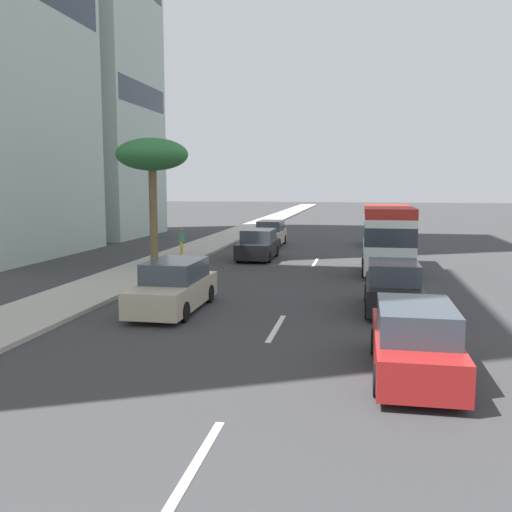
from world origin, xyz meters
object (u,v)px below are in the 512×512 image
Objects in this scene: car_second at (393,288)px; car_third at (174,287)px; car_seventh at (414,342)px; car_fourth at (270,234)px; car_sixth at (378,235)px; minibus_lead at (387,236)px; car_fifth at (258,245)px; palm_tree at (152,157)px; pedestrian_near_lamp at (181,240)px.

car_third is (-1.17, 7.24, -0.00)m from car_second.
car_second is 6.56m from car_seventh.
car_fourth is 1.15× the size of car_sixth.
minibus_lead is at bearing -0.18° from car_seventh.
car_third reaches higher than car_seventh.
car_fourth is at bearing 15.87° from car_seventh.
car_second is at bearing 28.96° from car_fifth.
minibus_lead reaches higher than car_fourth.
car_fourth is 0.73× the size of palm_tree.
minibus_lead is 1.39× the size of car_third.
car_second is 0.90× the size of car_fourth.
car_sixth is at bearing 140.79° from car_fifth.
car_seventh is at bearing 179.82° from minibus_lead.
pedestrian_near_lamp reaches higher than car_third.
car_fifth is at bearing 140.79° from car_sixth.
palm_tree reaches higher than car_seventh.
car_seventh is (-15.51, 0.05, -0.95)m from minibus_lead.
car_seventh is (-27.25, -0.07, 0.03)m from car_sixth.
car_fifth is (3.33, 6.98, -0.94)m from minibus_lead.
minibus_lead is at bearing 64.49° from car_fifth.
car_second is at bearing 1.17° from car_seventh.
car_sixth is at bearing -39.88° from pedestrian_near_lamp.
car_seventh is 3.02× the size of pedestrian_near_lamp.
car_fourth is at bearing 35.54° from minibus_lead.
pedestrian_near_lamp is at bearing 73.54° from minibus_lead.
car_third is 9.13m from car_seventh.
palm_tree reaches higher than pedestrian_near_lamp.
car_seventh is (-25.88, -7.36, -0.03)m from car_fourth.
palm_tree reaches higher than minibus_lead.
car_fourth is (20.49, -0.02, 0.01)m from car_third.
car_third is at bearing -155.79° from palm_tree.
palm_tree is (-4.05, 4.67, 4.80)m from car_fifth.
pedestrian_near_lamp is 0.24× the size of palm_tree.
pedestrian_near_lamp is at bearing 126.13° from car_sixth.
minibus_lead reaches higher than car_sixth.
car_third is 11.36m from palm_tree.
car_fifth is 7.83m from palm_tree.
pedestrian_near_lamp is (-6.97, 4.13, 0.18)m from car_fourth.
palm_tree is (-0.72, 11.65, 3.86)m from minibus_lead.
car_fifth reaches higher than car_sixth.
car_fifth is (13.45, -0.44, -0.00)m from car_third.
minibus_lead is 11.78m from car_sixth.
car_second is 0.93× the size of car_fifth.
car_fourth is 7.06m from car_fifth.
car_third is at bearing 53.84° from car_seventh.
minibus_lead is 1.42× the size of car_seventh.
palm_tree reaches higher than car_fourth.
car_fourth is 1.04× the size of car_fifth.
palm_tree is (-12.47, 11.53, 4.84)m from car_sixth.
car_second is at bearing -125.65° from palm_tree.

